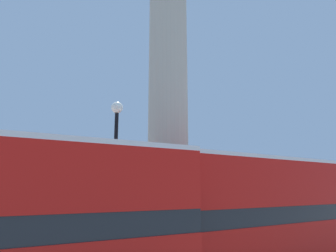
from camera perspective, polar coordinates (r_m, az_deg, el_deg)
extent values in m
cube|color=#A39E8E|center=(15.49, 0.00, -22.05)|extent=(5.98, 5.98, 0.84)
cube|color=#A39E8E|center=(15.36, 0.00, -18.97)|extent=(4.31, 4.31, 0.84)
cylinder|color=#A39E8E|center=(16.66, 0.00, 11.99)|extent=(2.09, 2.09, 16.44)
cube|color=#B7140F|center=(12.19, 19.25, -20.13)|extent=(10.34, 2.70, 1.55)
cube|color=black|center=(12.07, 18.90, -15.21)|extent=(10.34, 2.65, 0.55)
cube|color=#B7140F|center=(12.05, 18.57, -10.30)|extent=(10.34, 2.70, 1.52)
cube|color=silver|center=(12.09, 18.32, -6.42)|extent=(10.34, 2.70, 0.12)
cylinder|color=black|center=(15.89, 24.44, -20.50)|extent=(1.01, 0.32, 1.00)
cylinder|color=black|center=(11.01, -10.27, -12.71)|extent=(0.14, 0.14, 5.93)
sphere|color=white|center=(11.41, -9.68, 3.49)|extent=(0.44, 0.44, 0.44)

